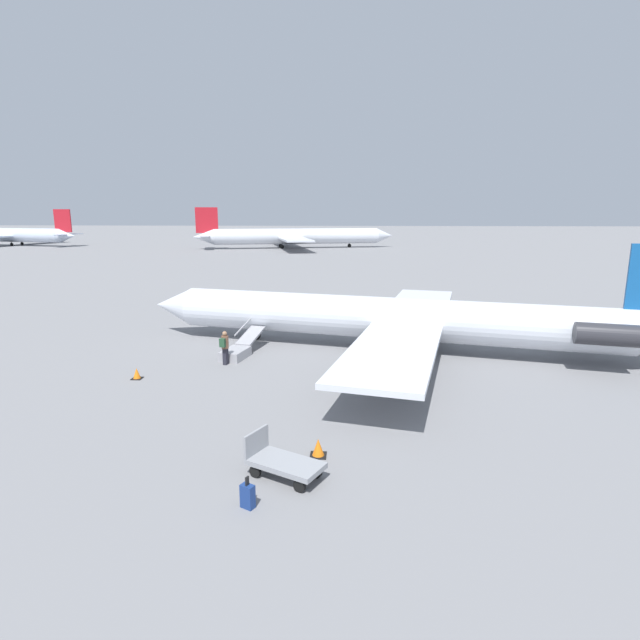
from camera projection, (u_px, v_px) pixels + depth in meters
ground_plane at (386, 349)px, 28.25m from camera, size 600.00×600.00×0.00m
airplane_main at (403, 319)px, 27.62m from camera, size 30.00×23.28×6.14m
airplane_far_center at (8, 235)px, 120.82m from camera, size 39.93×30.82×8.60m
airplane_taxiing_distant at (294, 236)px, 111.47m from camera, size 44.36×34.60×8.93m
boarding_stairs at (238, 350)px, 26.78m from camera, size 1.86×4.14×1.58m
passenger at (225, 346)px, 25.18m from camera, size 0.40×0.56×1.74m
luggage_cart at (282, 462)px, 14.49m from camera, size 2.46×1.97×1.22m
suitcase at (248, 496)px, 12.97m from camera, size 0.42×0.36×0.88m
traffic_cone_near_stairs at (137, 374)px, 23.17m from camera, size 0.47×0.47×0.51m
traffic_cone_near_cart at (318, 448)px, 15.76m from camera, size 0.52×0.52×0.57m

